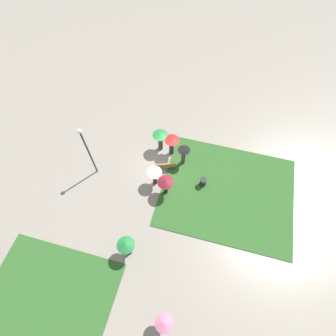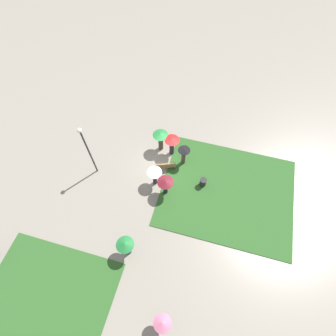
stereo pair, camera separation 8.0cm
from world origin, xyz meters
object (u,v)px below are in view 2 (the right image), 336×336
crowd_person_white (154,173)px  crowd_person_black (184,153)px  lamp_post (87,147)px  crowd_person_red (172,142)px  trash_bin (203,182)px  park_bench (166,166)px  crowd_person_maroon (165,184)px  lone_walker_far_path (126,246)px  lone_walker_mid_plaza (163,323)px  crowd_person_green (161,138)px

crowd_person_white → crowd_person_black: bearing=102.8°
lamp_post → crowd_person_red: lamp_post is taller
trash_bin → park_bench: bearing=-11.2°
crowd_person_white → park_bench: bearing=119.7°
crowd_person_red → crowd_person_black: 1.32m
park_bench → crowd_person_maroon: size_ratio=0.89×
park_bench → trash_bin: size_ratio=1.98×
trash_bin → lamp_post: bearing=6.6°
crowd_person_red → crowd_person_maroon: bearing=137.3°
lone_walker_far_path → lone_walker_mid_plaza: bearing=-15.4°
trash_bin → lone_walker_far_path: bearing=59.0°
crowd_person_white → crowd_person_maroon: (-0.99, 0.57, -0.06)m
crowd_person_red → lone_walker_mid_plaza: 12.05m
trash_bin → crowd_person_red: size_ratio=0.41×
lamp_post → crowd_person_black: lamp_post is taller
lamp_post → crowd_person_maroon: bearing=176.2°
crowd_person_maroon → crowd_person_black: size_ratio=0.90×
lone_walker_mid_plaza → crowd_person_black: bearing=-75.1°
trash_bin → crowd_person_maroon: bearing=27.8°
crowd_person_maroon → lamp_post: bearing=5.1°
trash_bin → crowd_person_red: crowd_person_red is taller
lamp_post → crowd_person_black: size_ratio=2.56×
crowd_person_white → crowd_person_black: crowd_person_black is taller
crowd_person_black → lone_walker_far_path: size_ratio=1.02×
lamp_post → trash_bin: size_ratio=6.34×
crowd_person_maroon → crowd_person_green: size_ratio=0.90×
lone_walker_mid_plaza → trash_bin: bearing=-85.2°
trash_bin → crowd_person_white: bearing=12.2°
crowd_person_maroon → crowd_person_white: bearing=-21.1°
lamp_post → lone_walker_mid_plaza: bearing=132.3°
trash_bin → lone_walker_far_path: lone_walker_far_path is taller
crowd_person_white → lone_walker_far_path: bearing=-44.3°
crowd_person_black → lone_walker_far_path: (1.82, 7.73, -0.01)m
lone_walker_far_path → crowd_person_black: bearing=106.6°
park_bench → crowd_person_maroon: 2.21m
lamp_post → crowd_person_maroon: (-5.67, 0.38, -1.83)m
park_bench → crowd_person_black: (-1.17, -0.94, 0.93)m
lone_walker_far_path → lone_walker_mid_plaza: size_ratio=1.08×
lamp_post → lone_walker_mid_plaza: size_ratio=2.83×
crowd_person_green → lone_walker_far_path: (-0.28, 8.63, -0.04)m
crowd_person_white → lone_walker_far_path: size_ratio=0.94×
trash_bin → crowd_person_black: 2.64m
crowd_person_black → lone_walker_mid_plaza: 11.17m
lamp_post → crowd_person_white: lamp_post is taller
crowd_person_white → crowd_person_maroon: bearing=17.8°
park_bench → lone_walker_far_path: lone_walker_far_path is taller
lone_walker_mid_plaza → lamp_post: bearing=-40.5°
trash_bin → crowd_person_white: (3.51, 0.76, 1.02)m
crowd_person_green → park_bench: bearing=29.7°
trash_bin → lone_walker_mid_plaza: size_ratio=0.45×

